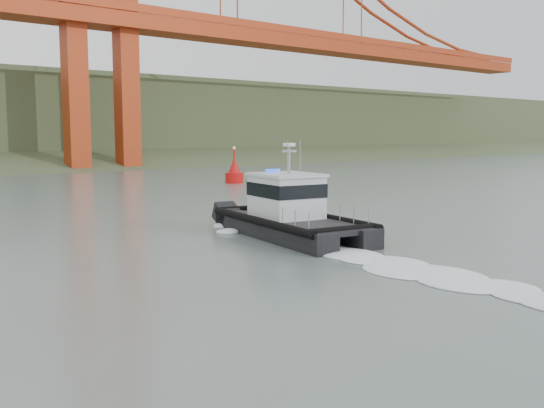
% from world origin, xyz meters
% --- Properties ---
extents(ground, '(400.00, 400.00, 0.00)m').
position_xyz_m(ground, '(0.00, 0.00, 0.00)').
color(ground, '#4B5A55').
rests_on(ground, ground).
extents(patrol_boat, '(5.42, 11.04, 5.13)m').
position_xyz_m(patrol_boat, '(5.28, 12.79, 1.29)').
color(patrol_boat, black).
rests_on(patrol_boat, ground).
extents(nav_buoy, '(2.05, 2.05, 4.27)m').
position_xyz_m(nav_buoy, '(23.36, 43.25, 1.12)').
color(nav_buoy, red).
rests_on(nav_buoy, ground).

